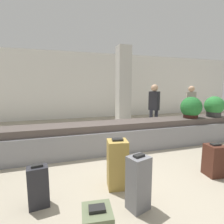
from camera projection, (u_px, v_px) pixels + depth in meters
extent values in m
plane|color=#9E937F|center=(141.00, 182.00, 2.84)|extent=(18.00, 18.00, 0.00)
cube|color=silver|center=(83.00, 86.00, 8.60)|extent=(18.00, 0.06, 3.20)
cube|color=gray|center=(112.00, 139.00, 4.29)|extent=(8.96, 0.80, 0.54)
cube|color=#4C423D|center=(112.00, 125.00, 4.25)|extent=(8.60, 0.64, 0.16)
cube|color=beige|center=(123.00, 85.00, 7.32)|extent=(0.53, 0.53, 3.20)
cube|color=slate|center=(138.00, 183.00, 2.18)|extent=(0.31, 0.28, 0.69)
cube|color=black|center=(139.00, 156.00, 2.13)|extent=(0.16, 0.11, 0.03)
cube|color=#232328|center=(38.00, 187.00, 2.23)|extent=(0.27, 0.19, 0.54)
cube|color=black|center=(37.00, 166.00, 2.19)|extent=(0.14, 0.07, 0.03)
cube|color=black|center=(97.00, 209.00, 1.54)|extent=(0.16, 0.11, 0.03)
cube|color=#472319|center=(214.00, 160.00, 3.04)|extent=(0.31, 0.31, 0.55)
cube|color=black|center=(215.00, 144.00, 2.99)|extent=(0.16, 0.11, 0.03)
cube|color=#A3843D|center=(117.00, 164.00, 2.66)|extent=(0.34, 0.32, 0.74)
cube|color=black|center=(118.00, 140.00, 2.61)|extent=(0.18, 0.12, 0.03)
cylinder|color=#2D2D2D|center=(214.00, 114.00, 5.02)|extent=(0.38, 0.38, 0.18)
sphere|color=#2D7F38|center=(214.00, 105.00, 4.99)|extent=(0.53, 0.53, 0.53)
cylinder|color=#381914|center=(191.00, 115.00, 4.85)|extent=(0.38, 0.38, 0.14)
sphere|color=#236B2D|center=(191.00, 107.00, 4.82)|extent=(0.57, 0.57, 0.57)
cylinder|color=#282833|center=(151.00, 122.00, 5.81)|extent=(0.11, 0.11, 0.78)
cylinder|color=#282833|center=(156.00, 121.00, 5.87)|extent=(0.11, 0.11, 0.78)
cube|color=#232328|center=(154.00, 101.00, 5.74)|extent=(0.31, 0.37, 0.62)
sphere|color=tan|center=(155.00, 88.00, 5.68)|extent=(0.23, 0.23, 0.23)
cylinder|color=#282833|center=(187.00, 118.00, 6.51)|extent=(0.11, 0.11, 0.76)
cylinder|color=#282833|center=(192.00, 118.00, 6.56)|extent=(0.11, 0.11, 0.76)
cube|color=gray|center=(191.00, 100.00, 6.44)|extent=(0.37, 0.31, 0.60)
sphere|color=tan|center=(191.00, 89.00, 6.38)|extent=(0.22, 0.22, 0.22)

